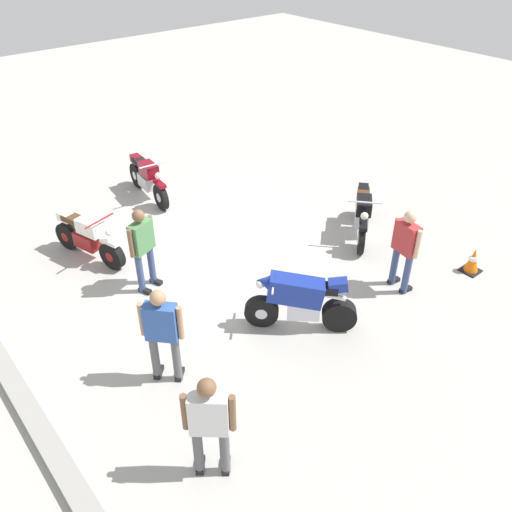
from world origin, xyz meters
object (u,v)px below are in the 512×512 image
object	(u,v)px
motorcycle_maroon_cruiser	(147,178)
person_in_green_shirt	(143,245)
traffic_cone	(473,260)
person_in_red_shirt	(405,246)
motorcycle_cream_vintage	(88,237)
person_in_blue_shirt	(162,330)
motorcycle_black_cruiser	(362,214)
motorcycle_blue_sportbike	(300,300)
person_in_white_shirt	(209,422)

from	to	relation	value
motorcycle_maroon_cruiser	person_in_green_shirt	xyz separation A→B (m)	(-3.25, 1.91, 0.46)
traffic_cone	person_in_red_shirt	bearing A→B (deg)	69.25
motorcycle_cream_vintage	person_in_blue_shirt	world-z (taller)	person_in_blue_shirt
traffic_cone	motorcycle_maroon_cruiser	bearing A→B (deg)	25.95
person_in_blue_shirt	person_in_green_shirt	bearing A→B (deg)	24.69
motorcycle_black_cruiser	person_in_blue_shirt	world-z (taller)	person_in_blue_shirt
motorcycle_maroon_cruiser	motorcycle_black_cruiser	distance (m)	5.34
person_in_red_shirt	motorcycle_cream_vintage	bearing A→B (deg)	140.13
person_in_red_shirt	person_in_blue_shirt	bearing A→B (deg)	179.13
motorcycle_blue_sportbike	traffic_cone	size ratio (longest dim) A/B	2.90
motorcycle_blue_sportbike	person_in_red_shirt	xyz separation A→B (m)	(-0.41, -2.24, 0.38)
traffic_cone	person_in_green_shirt	bearing A→B (deg)	55.00
motorcycle_blue_sportbike	person_in_green_shirt	size ratio (longest dim) A/B	0.90
motorcycle_maroon_cruiser	motorcycle_black_cruiser	world-z (taller)	same
person_in_blue_shirt	traffic_cone	distance (m)	6.46
traffic_cone	motorcycle_cream_vintage	bearing A→B (deg)	46.66
motorcycle_maroon_cruiser	person_in_green_shirt	bearing A→B (deg)	-24.84
motorcycle_cream_vintage	person_in_red_shirt	world-z (taller)	person_in_red_shirt
motorcycle_cream_vintage	motorcycle_maroon_cruiser	world-z (taller)	motorcycle_maroon_cruiser
motorcycle_black_cruiser	motorcycle_blue_sportbike	bearing A→B (deg)	-18.25
motorcycle_maroon_cruiser	traffic_cone	xyz separation A→B (m)	(-6.96, -3.39, -0.26)
motorcycle_black_cruiser	person_in_white_shirt	distance (m)	6.63
motorcycle_blue_sportbike	motorcycle_cream_vintage	bearing A→B (deg)	-22.84
motorcycle_blue_sportbike	person_in_white_shirt	distance (m)	3.17
motorcycle_blue_sportbike	person_in_white_shirt	bearing A→B (deg)	69.35
person_in_green_shirt	traffic_cone	distance (m)	6.51
motorcycle_black_cruiser	motorcycle_blue_sportbike	size ratio (longest dim) A/B	1.07
motorcycle_black_cruiser	person_in_blue_shirt	bearing A→B (deg)	-32.01
traffic_cone	person_in_blue_shirt	bearing A→B (deg)	76.97
person_in_green_shirt	motorcycle_maroon_cruiser	bearing A→B (deg)	128.65
motorcycle_blue_sportbike	person_in_white_shirt	size ratio (longest dim) A/B	0.89
person_in_red_shirt	person_in_white_shirt	xyz separation A→B (m)	(-0.94, 5.08, 0.02)
motorcycle_blue_sportbike	traffic_cone	xyz separation A→B (m)	(-1.01, -3.83, -0.33)
motorcycle_black_cruiser	motorcycle_maroon_cruiser	bearing A→B (deg)	-100.49
motorcycle_cream_vintage	person_in_white_shirt	xyz separation A→B (m)	(-5.72, 0.97, 0.51)
motorcycle_blue_sportbike	person_in_green_shirt	xyz separation A→B (m)	(2.70, 1.47, 0.38)
motorcycle_maroon_cruiser	person_in_red_shirt	bearing A→B (deg)	21.47
motorcycle_cream_vintage	person_in_blue_shirt	xyz separation A→B (m)	(-3.93, 0.55, 0.51)
motorcycle_cream_vintage	motorcycle_black_cruiser	xyz separation A→B (m)	(-3.00, -5.07, 0.03)
motorcycle_black_cruiser	person_in_green_shirt	xyz separation A→B (m)	(1.33, 4.66, 0.46)
motorcycle_blue_sportbike	person_in_blue_shirt	size ratio (longest dim) A/B	0.89
motorcycle_cream_vintage	traffic_cone	size ratio (longest dim) A/B	3.61
traffic_cone	motorcycle_blue_sportbike	bearing A→B (deg)	75.18
motorcycle_cream_vintage	motorcycle_black_cruiser	world-z (taller)	motorcycle_black_cruiser
motorcycle_blue_sportbike	person_in_white_shirt	xyz separation A→B (m)	(-1.35, 2.84, 0.40)
person_in_red_shirt	person_in_green_shirt	xyz separation A→B (m)	(3.11, 3.71, 0.00)
motorcycle_cream_vintage	person_in_green_shirt	size ratio (longest dim) A/B	1.12
motorcycle_cream_vintage	traffic_cone	bearing A→B (deg)	30.23
person_in_red_shirt	motorcycle_blue_sportbike	bearing A→B (deg)	178.99
motorcycle_black_cruiser	person_in_white_shirt	size ratio (longest dim) A/B	0.95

